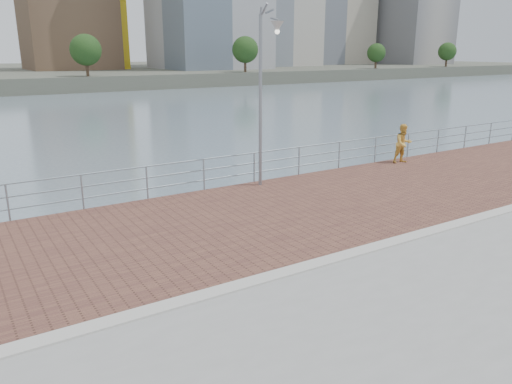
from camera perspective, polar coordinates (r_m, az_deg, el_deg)
water at (r=12.31m, az=5.22°, el=-17.19°), size 400.00×400.00×0.00m
brick_lane at (r=14.13m, az=-3.48°, el=-3.52°), size 40.00×6.80×0.02m
curb at (r=11.33m, az=5.48°, el=-8.56°), size 40.00×0.40×0.06m
guardrail at (r=16.88m, az=-9.12°, el=1.96°), size 39.06×0.06×1.13m
street_lamp at (r=17.02m, az=1.32°, el=14.15°), size 0.43×1.25×5.88m
bystander at (r=22.31m, az=16.48°, el=5.34°), size 0.91×0.77×1.66m
shoreline_trees at (r=89.28m, az=-15.26°, el=15.22°), size 169.27×5.03×6.70m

